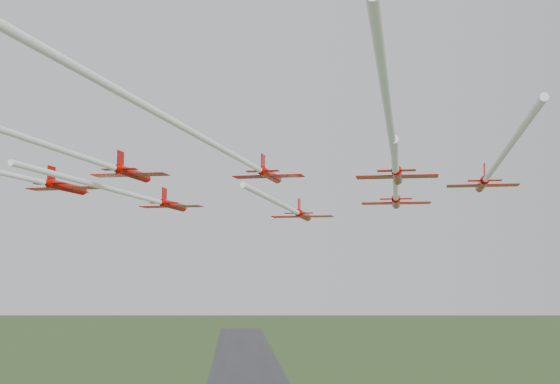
{
  "coord_description": "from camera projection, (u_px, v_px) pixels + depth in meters",
  "views": [
    {
      "loc": [
        -7.21,
        -103.39,
        48.09
      ],
      "look_at": [
        -1.17,
        -1.87,
        59.3
      ],
      "focal_mm": 50.0,
      "sensor_mm": 36.0,
      "label": 1
    }
  ],
  "objects": [
    {
      "name": "jet_row2_left",
      "position": [
        145.0,
        198.0,
        98.58
      ],
      "size": [
        15.59,
        46.46,
        2.59
      ],
      "rotation": [
        0.0,
        0.0,
        -0.27
      ],
      "color": "#AA0500"
    },
    {
      "name": "jet_row4_right",
      "position": [
        394.0,
        153.0,
        66.03
      ],
      "size": [
        16.23,
        57.23,
        2.51
      ],
      "rotation": [
        0.0,
        0.0,
        -0.23
      ],
      "color": "#AA0500"
    },
    {
      "name": "jet_row3_right",
      "position": [
        492.0,
        171.0,
        79.15
      ],
      "size": [
        14.71,
        49.58,
        2.46
      ],
      "rotation": [
        0.0,
        0.0,
        -0.23
      ],
      "color": "#AA0500"
    },
    {
      "name": "jet_row3_mid",
      "position": [
        230.0,
        153.0,
        80.75
      ],
      "size": [
        21.59,
        65.65,
        2.67
      ],
      "rotation": [
        0.0,
        0.0,
        -0.28
      ],
      "color": "#AA0500"
    },
    {
      "name": "jet_row2_right",
      "position": [
        396.0,
        192.0,
        96.04
      ],
      "size": [
        15.55,
        56.03,
        2.85
      ],
      "rotation": [
        0.0,
        0.0,
        -0.21
      ],
      "color": "#AA0500"
    },
    {
      "name": "jet_lead",
      "position": [
        293.0,
        210.0,
        111.76
      ],
      "size": [
        14.94,
        46.7,
        2.85
      ],
      "rotation": [
        0.0,
        0.0,
        -0.24
      ],
      "color": "#AA0500"
    },
    {
      "name": "jet_row4_left",
      "position": [
        66.0,
        151.0,
        67.96
      ],
      "size": [
        17.81,
        56.54,
        2.41
      ],
      "rotation": [
        0.0,
        0.0,
        -0.26
      ],
      "color": "#AA0500"
    },
    {
      "name": "jet_row3_left",
      "position": [
        5.0,
        173.0,
        85.74
      ],
      "size": [
        19.29,
        55.83,
        2.75
      ],
      "rotation": [
        0.0,
        0.0,
        -0.28
      ],
      "color": "#AA0500"
    }
  ]
}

